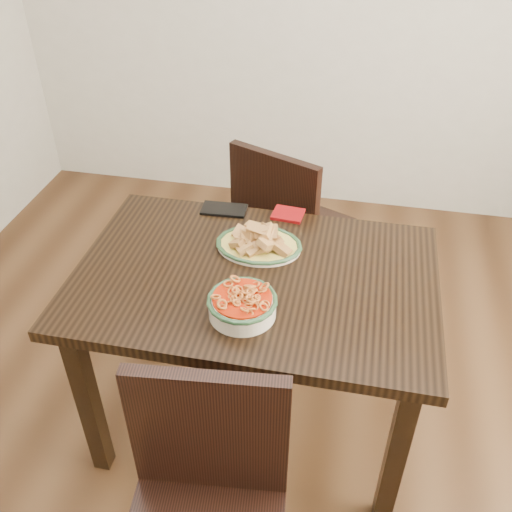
% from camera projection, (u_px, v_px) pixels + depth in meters
% --- Properties ---
extents(floor, '(3.50, 3.50, 0.00)m').
position_uv_depth(floor, '(255.00, 413.00, 2.34)').
color(floor, '#3C2413').
rests_on(floor, ground).
extents(dining_table, '(1.19, 0.79, 0.75)m').
position_uv_depth(dining_table, '(255.00, 297.00, 1.93)').
color(dining_table, black).
rests_on(dining_table, ground).
extents(chair_far, '(0.55, 0.55, 0.89)m').
position_uv_depth(chair_far, '(286.00, 224.00, 2.56)').
color(chair_far, black).
rests_on(chair_far, ground).
extents(chair_near, '(0.46, 0.46, 0.89)m').
position_uv_depth(chair_near, '(205.00, 506.00, 1.50)').
color(chair_near, black).
rests_on(chair_near, ground).
extents(fish_plate, '(0.29, 0.23, 0.11)m').
position_uv_depth(fish_plate, '(259.00, 238.00, 1.96)').
color(fish_plate, beige).
rests_on(fish_plate, dining_table).
extents(noodle_bowl, '(0.21, 0.21, 0.08)m').
position_uv_depth(noodle_bowl, '(242.00, 303.00, 1.70)').
color(noodle_bowl, beige).
rests_on(noodle_bowl, dining_table).
extents(smartphone, '(0.18, 0.10, 0.01)m').
position_uv_depth(smartphone, '(224.00, 209.00, 2.18)').
color(smartphone, black).
rests_on(smartphone, dining_table).
extents(napkin, '(0.12, 0.10, 0.01)m').
position_uv_depth(napkin, '(288.00, 214.00, 2.15)').
color(napkin, maroon).
rests_on(napkin, dining_table).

